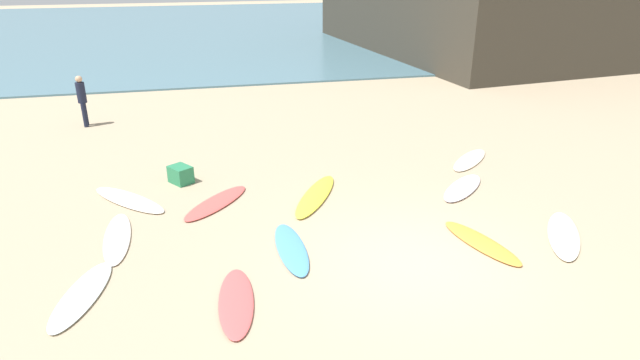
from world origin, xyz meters
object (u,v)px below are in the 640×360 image
(surfboard_3, at_px, (481,242))
(surfboard_6, at_px, (316,196))
(beachgoer_near, at_px, (82,99))
(surfboard_10, at_px, (236,302))
(surfboard_2, at_px, (216,203))
(beach_cooler, at_px, (181,175))
(surfboard_0, at_px, (470,160))
(surfboard_7, at_px, (463,188))
(surfboard_4, at_px, (82,295))
(surfboard_1, at_px, (117,238))
(surfboard_5, at_px, (291,248))
(surfboard_8, at_px, (564,235))
(surfboard_9, at_px, (129,200))

(surfboard_3, height_order, surfboard_6, surfboard_6)
(beachgoer_near, bearing_deg, surfboard_10, -163.49)
(surfboard_2, distance_m, beachgoer_near, 8.10)
(beach_cooler, bearing_deg, surfboard_10, -80.56)
(surfboard_0, height_order, surfboard_7, surfboard_7)
(surfboard_4, height_order, surfboard_6, surfboard_6)
(surfboard_4, bearing_deg, surfboard_0, 39.96)
(surfboard_10, height_order, beach_cooler, beach_cooler)
(surfboard_10, bearing_deg, surfboard_0, -138.47)
(surfboard_3, relative_size, surfboard_10, 1.03)
(surfboard_1, distance_m, surfboard_2, 2.35)
(surfboard_3, height_order, beachgoer_near, beachgoer_near)
(surfboard_0, bearing_deg, surfboard_1, 61.27)
(surfboard_0, bearing_deg, surfboard_3, 111.30)
(surfboard_7, bearing_deg, beachgoer_near, -171.45)
(surfboard_0, bearing_deg, surfboard_2, 56.11)
(surfboard_1, distance_m, surfboard_3, 7.23)
(beachgoer_near, bearing_deg, surfboard_4, -175.09)
(beach_cooler, bearing_deg, surfboard_7, -16.68)
(surfboard_7, relative_size, beach_cooler, 3.53)
(surfboard_7, xyz_separation_m, surfboard_10, (-5.75, -3.37, -0.01))
(surfboard_2, height_order, surfboard_10, surfboard_10)
(surfboard_5, height_order, beachgoer_near, beachgoer_near)
(surfboard_1, xyz_separation_m, surfboard_5, (3.31, -1.23, 0.01))
(surfboard_1, xyz_separation_m, beach_cooler, (1.24, 2.66, 0.18))
(surfboard_3, bearing_deg, surfboard_1, -30.09)
(surfboard_10, bearing_deg, surfboard_5, -124.04)
(surfboard_4, bearing_deg, surfboard_6, 47.55)
(beachgoer_near, bearing_deg, surfboard_6, -143.00)
(surfboard_3, distance_m, surfboard_5, 3.73)
(surfboard_1, bearing_deg, surfboard_4, 77.12)
(surfboard_8, distance_m, surfboard_10, 6.67)
(surfboard_9, bearing_deg, surfboard_3, 110.62)
(surfboard_6, distance_m, surfboard_7, 3.59)
(surfboard_10, distance_m, beachgoer_near, 11.69)
(surfboard_5, xyz_separation_m, surfboard_9, (-3.25, 3.05, -0.01))
(surfboard_4, xyz_separation_m, surfboard_10, (2.48, -0.77, 0.00))
(surfboard_6, relative_size, surfboard_9, 1.06)
(surfboard_8, bearing_deg, beachgoer_near, 168.65)
(surfboard_5, relative_size, surfboard_8, 0.94)
(surfboard_9, bearing_deg, beach_cooler, 174.26)
(surfboard_2, distance_m, surfboard_6, 2.29)
(surfboard_8, distance_m, beachgoer_near, 14.74)
(surfboard_3, bearing_deg, beachgoer_near, -64.19)
(surfboard_8, distance_m, surfboard_9, 9.48)
(beachgoer_near, xyz_separation_m, beach_cooler, (3.08, -5.60, -0.72))
(surfboard_0, height_order, beach_cooler, beach_cooler)
(surfboard_1, xyz_separation_m, surfboard_4, (-0.35, -1.93, 0.00))
(surfboard_3, xyz_separation_m, surfboard_6, (-2.69, 2.88, 0.01))
(surfboard_4, height_order, beachgoer_near, beachgoer_near)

